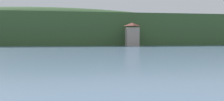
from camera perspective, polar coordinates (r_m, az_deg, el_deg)
The scene contains 2 objects.
wooded_hillside at distance 130.38m, azimuth -13.57°, elevation 4.74°, with size 352.00×71.08×37.22m.
shore_building_westcentral at distance 84.80m, azimuth 5.86°, elevation 4.56°, with size 5.59×4.51×10.03m.
Camera 1 is at (-3.22, 11.51, 3.30)m, focal length 31.60 mm.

